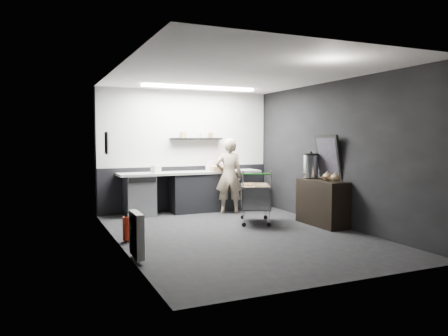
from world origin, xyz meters
name	(u,v)px	position (x,y,z in m)	size (l,w,h in m)	color
floor	(238,234)	(0.00, 0.00, 0.00)	(5.50, 5.50, 0.00)	black
ceiling	(239,74)	(0.00, 0.00, 2.70)	(5.50, 5.50, 0.00)	white
wall_back	(186,151)	(0.00, 2.75, 1.35)	(5.50, 5.50, 0.00)	black
wall_front	(345,164)	(0.00, -2.75, 1.35)	(5.50, 5.50, 0.00)	black
wall_left	(119,157)	(-2.00, 0.00, 1.35)	(5.50, 5.50, 0.00)	black
wall_right	(335,153)	(2.00, 0.00, 1.35)	(5.50, 5.50, 0.00)	black
kitchen_wall_panel	(186,129)	(0.00, 2.73, 1.85)	(3.95, 0.02, 1.70)	silver
dado_panel	(187,188)	(0.00, 2.73, 0.50)	(3.95, 0.02, 1.00)	black
floating_shelf	(196,139)	(0.20, 2.62, 1.62)	(1.20, 0.22, 0.04)	black
wall_clock	(242,116)	(1.40, 2.72, 2.15)	(0.20, 0.20, 0.03)	silver
poster	(106,143)	(-1.98, 1.30, 1.55)	(0.02, 0.30, 0.40)	white
poster_red_band	(107,139)	(-1.98, 1.30, 1.62)	(0.01, 0.22, 0.10)	red
radiator	(137,235)	(-1.94, -0.90, 0.35)	(0.10, 0.50, 0.60)	silver
ceiling_strip	(200,88)	(0.00, 1.85, 2.67)	(2.40, 0.20, 0.04)	white
prep_counter	(197,191)	(0.14, 2.42, 0.46)	(3.20, 0.61, 0.90)	black
person	(229,176)	(0.71, 1.97, 0.81)	(0.59, 0.39, 1.63)	#C2B69A
shopping_cart	(255,198)	(0.72, 0.75, 0.48)	(0.89, 1.13, 1.00)	silver
sideboard	(322,196)	(1.78, 0.08, 0.54)	(0.48, 1.13, 1.70)	black
fire_extinguisher	(127,228)	(-1.85, 0.20, 0.23)	(0.14, 0.14, 0.47)	#AD1F0B
cardboard_box	(220,168)	(0.66, 2.37, 0.95)	(0.52, 0.40, 0.10)	#9E7A54
pink_tub	(211,166)	(0.47, 2.42, 1.01)	(0.22, 0.22, 0.22)	white
white_container	(156,169)	(-0.80, 2.37, 0.98)	(0.18, 0.14, 0.16)	silver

